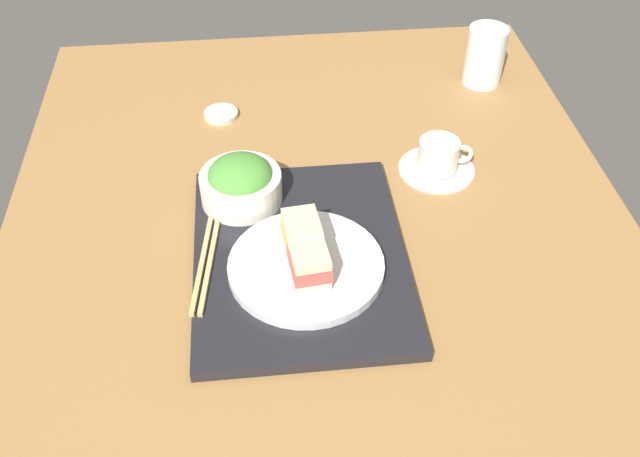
% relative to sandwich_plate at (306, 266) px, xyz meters
% --- Properties ---
extents(ground_plane, '(1.40, 1.00, 0.03)m').
position_rel_sandwich_plate_xyz_m(ground_plane, '(-0.04, 0.03, -0.04)').
color(ground_plane, olive).
extents(serving_tray, '(0.41, 0.31, 0.02)m').
position_rel_sandwich_plate_xyz_m(serving_tray, '(-0.04, -0.01, -0.02)').
color(serving_tray, black).
rests_on(serving_tray, ground_plane).
extents(sandwich_plate, '(0.23, 0.23, 0.01)m').
position_rel_sandwich_plate_xyz_m(sandwich_plate, '(0.00, 0.00, 0.00)').
color(sandwich_plate, silver).
rests_on(sandwich_plate, serving_tray).
extents(sandwich_near, '(0.07, 0.06, 0.06)m').
position_rel_sandwich_plate_xyz_m(sandwich_near, '(-0.03, -0.00, 0.04)').
color(sandwich_near, beige).
rests_on(sandwich_near, sandwich_plate).
extents(sandwich_far, '(0.07, 0.06, 0.05)m').
position_rel_sandwich_plate_xyz_m(sandwich_far, '(0.03, 0.00, 0.03)').
color(sandwich_far, beige).
rests_on(sandwich_far, sandwich_plate).
extents(salad_bowl, '(0.13, 0.13, 0.08)m').
position_rel_sandwich_plate_xyz_m(salad_bowl, '(-0.17, -0.09, 0.03)').
color(salad_bowl, silver).
rests_on(salad_bowl, serving_tray).
extents(chopsticks_pair, '(0.21, 0.04, 0.01)m').
position_rel_sandwich_plate_xyz_m(chopsticks_pair, '(-0.03, -0.14, -0.00)').
color(chopsticks_pair, tan).
rests_on(chopsticks_pair, serving_tray).
extents(coffee_cup, '(0.13, 0.13, 0.06)m').
position_rel_sandwich_plate_xyz_m(coffee_cup, '(-0.23, 0.25, -0.00)').
color(coffee_cup, silver).
rests_on(coffee_cup, ground_plane).
extents(drinking_glass, '(0.08, 0.08, 0.12)m').
position_rel_sandwich_plate_xyz_m(drinking_glass, '(-0.50, 0.40, 0.03)').
color(drinking_glass, silver).
rests_on(drinking_glass, ground_plane).
extents(small_sauce_dish, '(0.06, 0.06, 0.01)m').
position_rel_sandwich_plate_xyz_m(small_sauce_dish, '(-0.43, -0.12, -0.02)').
color(small_sauce_dish, beige).
rests_on(small_sauce_dish, ground_plane).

